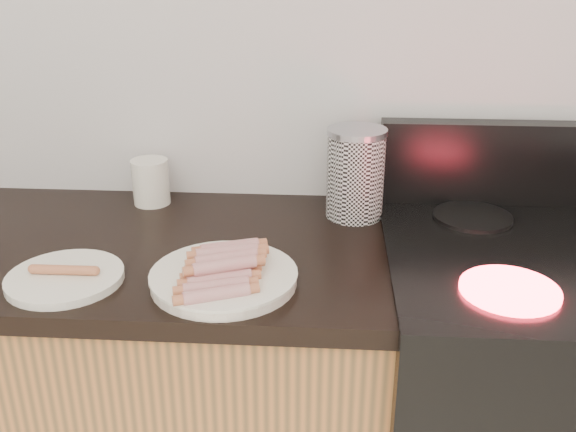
# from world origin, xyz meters

# --- Properties ---
(wall_back) EXTENTS (4.00, 0.04, 2.60)m
(wall_back) POSITION_xyz_m (0.00, 2.00, 1.30)
(wall_back) COLOR silver
(wall_back) RESTS_ON ground
(stove) EXTENTS (0.76, 0.65, 0.91)m
(stove) POSITION_xyz_m (0.78, 1.68, 0.46)
(stove) COLOR black
(stove) RESTS_ON floor
(stove_panel) EXTENTS (0.76, 0.06, 0.20)m
(stove_panel) POSITION_xyz_m (0.78, 1.96, 1.01)
(stove_panel) COLOR black
(stove_panel) RESTS_ON stove
(burner_near_left) EXTENTS (0.18, 0.18, 0.01)m
(burner_near_left) POSITION_xyz_m (0.61, 1.51, 0.92)
(burner_near_left) COLOR #FF1E2D
(burner_near_left) RESTS_ON stove
(burner_far_left) EXTENTS (0.18, 0.18, 0.01)m
(burner_far_left) POSITION_xyz_m (0.61, 1.84, 0.92)
(burner_far_left) COLOR black
(burner_far_left) RESTS_ON stove
(main_plate) EXTENTS (0.34, 0.34, 0.02)m
(main_plate) POSITION_xyz_m (0.08, 1.52, 0.91)
(main_plate) COLOR white
(main_plate) RESTS_ON counter_slab
(side_plate) EXTENTS (0.28, 0.28, 0.02)m
(side_plate) POSITION_xyz_m (-0.22, 1.51, 0.91)
(side_plate) COLOR white
(side_plate) RESTS_ON counter_slab
(hotdog_pile) EXTENTS (0.12, 0.25, 0.05)m
(hotdog_pile) POSITION_xyz_m (0.08, 1.52, 0.94)
(hotdog_pile) COLOR maroon
(hotdog_pile) RESTS_ON main_plate
(plain_sausages) EXTENTS (0.12, 0.02, 0.02)m
(plain_sausages) POSITION_xyz_m (-0.22, 1.51, 0.93)
(plain_sausages) COLOR #BE622E
(plain_sausages) RESTS_ON side_plate
(canister) EXTENTS (0.14, 0.14, 0.21)m
(canister) POSITION_xyz_m (0.34, 1.87, 1.01)
(canister) COLOR white
(canister) RESTS_ON counter_slab
(mug) EXTENTS (0.10, 0.10, 0.11)m
(mug) POSITION_xyz_m (-0.16, 1.92, 0.96)
(mug) COLOR silver
(mug) RESTS_ON counter_slab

